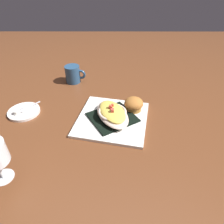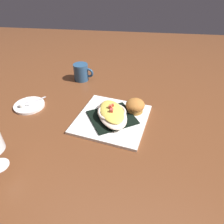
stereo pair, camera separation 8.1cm
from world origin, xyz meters
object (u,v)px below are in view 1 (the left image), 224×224
muffin (133,104)px  spoon (24,109)px  creamer_cup_0 (16,112)px  coffee_mug (73,75)px  creamer_saucer (24,112)px  square_plate (112,119)px  gratin_dish (112,113)px

muffin → spoon: size_ratio=0.91×
creamer_cup_0 → coffee_mug: bearing=-32.3°
creamer_saucer → creamer_cup_0: creamer_cup_0 is taller
muffin → creamer_cup_0: bearing=93.8°
creamer_cup_0 → creamer_saucer: bearing=-40.3°
square_plate → gratin_dish: 0.03m
muffin → creamer_cup_0: size_ratio=3.34×
square_plate → creamer_saucer: 0.38m
gratin_dish → muffin: (0.06, -0.09, 0.00)m
coffee_mug → creamer_saucer: bearing=148.4°
coffee_mug → spoon: size_ratio=1.25×
spoon → creamer_saucer: bearing=139.7°
gratin_dish → creamer_saucer: bearing=82.6°
coffee_mug → creamer_cup_0: bearing=147.7°
muffin → creamer_saucer: muffin is taller
square_plate → coffee_mug: 0.39m
creamer_saucer → creamer_cup_0: size_ratio=5.57×
creamer_saucer → muffin: bearing=-88.9°
muffin → creamer_saucer: bearing=91.1°
square_plate → spoon: size_ratio=3.15×
spoon → creamer_cup_0: 0.04m
coffee_mug → creamer_cup_0: size_ratio=4.57×
gratin_dish → creamer_saucer: 0.39m
creamer_saucer → creamer_cup_0: 0.03m
gratin_dish → creamer_saucer: size_ratio=1.68×
square_plate → coffee_mug: coffee_mug is taller
square_plate → spoon: (0.05, 0.38, 0.01)m
gratin_dish → coffee_mug: size_ratio=2.05×
gratin_dish → spoon: bearing=82.0°
square_plate → gratin_dish: bearing=59.6°
creamer_saucer → creamer_cup_0: bearing=139.7°
gratin_dish → creamer_cup_0: (0.03, 0.40, -0.02)m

